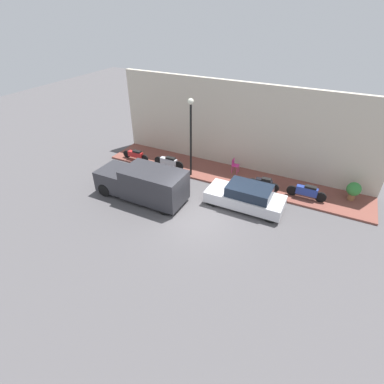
{
  "coord_description": "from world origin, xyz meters",
  "views": [
    {
      "loc": [
        -10.97,
        -5.27,
        9.39
      ],
      "look_at": [
        1.18,
        0.86,
        0.6
      ],
      "focal_mm": 28.0,
      "sensor_mm": 36.0,
      "label": 1
    }
  ],
  "objects": [
    {
      "name": "streetlamp",
      "position": [
        3.64,
        2.18,
        3.27
      ],
      "size": [
        0.35,
        0.35,
        4.75
      ],
      "color": "black",
      "rests_on": "sidewalk"
    },
    {
      "name": "cafe_chair",
      "position": [
        5.17,
        -0.13,
        0.64
      ],
      "size": [
        0.4,
        0.4,
        0.89
      ],
      "color": "#D8338C",
      "rests_on": "sidewalk"
    },
    {
      "name": "ground_plane",
      "position": [
        0.0,
        0.0,
        0.0
      ],
      "size": [
        60.0,
        60.0,
        0.0
      ],
      "primitive_type": "plane",
      "color": "#514F51"
    },
    {
      "name": "scooter_silver",
      "position": [
        3.8,
        3.87,
        0.54
      ],
      "size": [
        0.3,
        2.13,
        0.77
      ],
      "color": "#B7B7BF",
      "rests_on": "sidewalk"
    },
    {
      "name": "motorcycle_blue",
      "position": [
        4.1,
        -4.69,
        0.56
      ],
      "size": [
        0.3,
        2.11,
        0.83
      ],
      "color": "navy",
      "rests_on": "sidewalk"
    },
    {
      "name": "sidewalk",
      "position": [
        4.67,
        0.0,
        0.06
      ],
      "size": [
        2.62,
        16.53,
        0.11
      ],
      "color": "brown",
      "rests_on": "ground_plane"
    },
    {
      "name": "delivery_van",
      "position": [
        0.29,
        3.46,
        0.96
      ],
      "size": [
        1.91,
        5.12,
        1.86
      ],
      "color": "#2D2D33",
      "rests_on": "ground_plane"
    },
    {
      "name": "parked_car",
      "position": [
        2.02,
        -1.9,
        0.63
      ],
      "size": [
        1.7,
        4.09,
        1.31
      ],
      "color": "silver",
      "rests_on": "ground_plane"
    },
    {
      "name": "motorcycle_black",
      "position": [
        3.96,
        -2.34,
        0.52
      ],
      "size": [
        0.3,
        1.79,
        0.76
      ],
      "color": "black",
      "rests_on": "sidewalk"
    },
    {
      "name": "potted_plant",
      "position": [
        5.12,
        -6.93,
        0.73
      ],
      "size": [
        0.75,
        0.75,
        1.05
      ],
      "color": "brown",
      "rests_on": "sidewalk"
    },
    {
      "name": "motorcycle_red",
      "position": [
        3.78,
        6.47,
        0.5
      ],
      "size": [
        0.3,
        2.01,
        0.7
      ],
      "color": "#B21E1E",
      "rests_on": "sidewalk"
    },
    {
      "name": "building_facade",
      "position": [
        6.14,
        0.0,
        2.73
      ],
      "size": [
        0.3,
        16.53,
        5.46
      ],
      "color": "beige",
      "rests_on": "ground_plane"
    }
  ]
}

